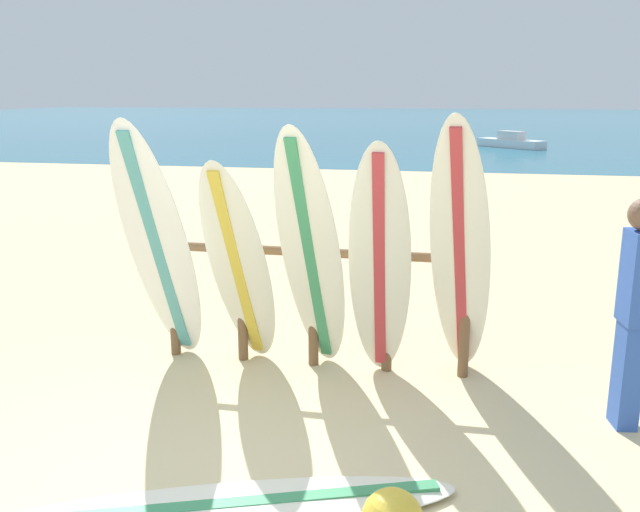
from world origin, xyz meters
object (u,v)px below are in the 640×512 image
Objects in this scene: surfboard_rack at (313,288)px; surfboard_leaning_center_left at (311,256)px; beachgoer_standing at (635,305)px; small_boat_offshore at (511,142)px; surfboard_leaning_left at (239,266)px; surfboard_leaning_center_right at (460,255)px; surfboard_lying_on_sand at (223,509)px; surfboard_leaning_center at (380,265)px; surfboard_leaning_far_left at (159,248)px.

surfboard_leaning_center_left is at bearing -80.72° from surfboard_rack.
beachgoer_standing is at bearing -15.43° from surfboard_rack.
small_boat_offshore is at bearing 82.32° from surfboard_rack.
surfboard_leaning_left is 3.10m from beachgoer_standing.
surfboard_lying_on_sand is (-1.30, -2.03, -1.10)m from surfboard_leaning_center_right.
surfboard_lying_on_sand is (-0.11, -1.96, -1.06)m from surfboard_leaning_center_left.
beachgoer_standing is 26.43m from small_boat_offshore.
surfboard_rack is at bearing 164.57° from beachgoer_standing.
surfboard_rack is 0.69m from surfboard_leaning_left.
small_boat_offshore is (4.07, 25.97, -0.69)m from surfboard_leaning_left.
surfboard_rack is 1.25× the size of surfboard_leaning_center_left.
surfboard_leaning_center_left reaches higher than beachgoer_standing.
surfboard_leaning_center_left is 26.31m from small_boat_offshore.
surfboard_lying_on_sand is 1.67× the size of beachgoer_standing.
surfboard_leaning_left is 1.86m from surfboard_leaning_center_right.
beachgoer_standing is at bearing -11.75° from surfboard_leaning_center.
surfboard_leaning_center_right is (1.85, -0.02, 0.19)m from surfboard_leaning_left.
surfboard_leaning_center_right is (0.64, 0.02, 0.11)m from surfboard_leaning_center.
surfboard_leaning_center_right reaches higher than surfboard_leaning_left.
surfboard_lying_on_sand is at bearing -122.68° from surfboard_leaning_center_right.
surfboard_leaning_left is (-0.60, -0.25, 0.24)m from surfboard_rack.
beachgoer_standing is (3.07, -0.43, -0.02)m from surfboard_leaning_left.
surfboard_leaning_center is at bearing -2.01° from surfboard_leaning_left.
surfboard_leaning_center is 1.22× the size of beachgoer_standing.
surfboard_leaning_center reaches higher than beachgoer_standing.
surfboard_leaning_far_left reaches higher than surfboard_leaning_center_left.
surfboard_leaning_center_left reaches higher than surfboard_leaning_left.
surfboard_leaning_center_left is 0.77× the size of surfboard_lying_on_sand.
surfboard_leaning_center is (1.21, -0.04, 0.08)m from surfboard_leaning_left.
surfboard_rack is 0.97× the size of surfboard_lying_on_sand.
small_boat_offshore is at bearing 81.10° from surfboard_leaning_left.
surfboard_leaning_center_left is at bearing 2.08° from surfboard_leaning_far_left.
surfboard_rack is 25.96m from small_boat_offshore.
surfboard_leaning_far_left is at bearing -177.17° from surfboard_leaning_center_right.
small_boat_offshore is (4.72, 26.12, -0.86)m from surfboard_leaning_far_left.
surfboard_leaning_center_left is at bearing -97.46° from small_boat_offshore.
surfboard_leaning_center_left reaches higher than surfboard_rack.
surfboard_leaning_center_right is at bearing -94.88° from small_boat_offshore.
surfboard_leaning_left is 26.30m from small_boat_offshore.
surfboard_leaning_center is 26.18m from small_boat_offshore.
small_boat_offshore is (3.52, 28.03, 0.22)m from surfboard_lying_on_sand.
small_boat_offshore is (2.22, 25.99, -0.88)m from surfboard_leaning_center_right.
surfboard_leaning_center_right reaches higher than beachgoer_standing.
surfboard_leaning_center_left is 2.23m from surfboard_lying_on_sand.
surfboard_leaning_center_left is (1.31, 0.05, -0.02)m from surfboard_leaning_far_left.
surfboard_rack is 2.40m from surfboard_lying_on_sand.
surfboard_lying_on_sand is at bearing -147.29° from beachgoer_standing.
surfboard_leaning_far_left is 26.56m from small_boat_offshore.
surfboard_leaning_center_left is 1.29× the size of beachgoer_standing.
beachgoer_standing is at bearing -18.44° from surfboard_leaning_center_right.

